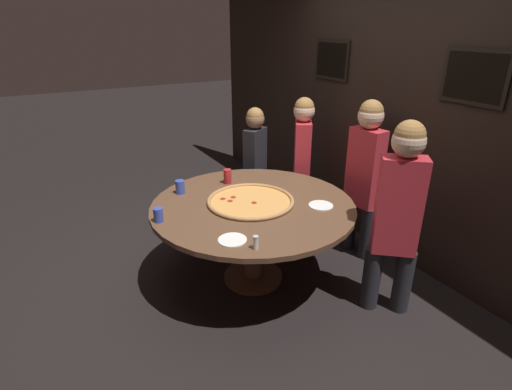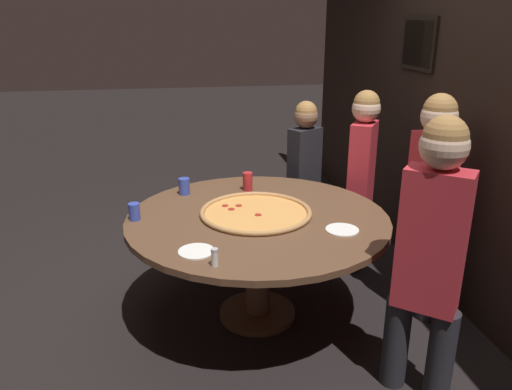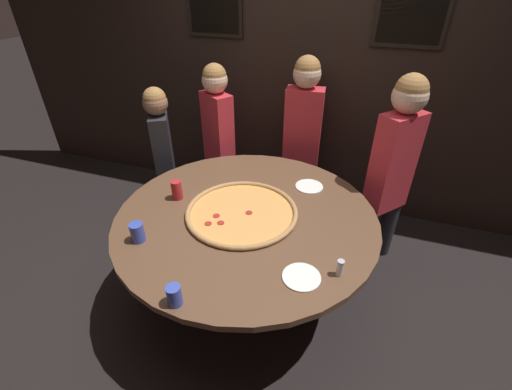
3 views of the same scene
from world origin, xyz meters
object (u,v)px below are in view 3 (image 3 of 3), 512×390
object	(u,v)px
white_plate_near_front	(309,186)
white_plate_beside_cup	(301,277)
drink_cup_far_right	(137,232)
diner_far_right	(218,135)
diner_side_right	(164,154)
condiment_shaker	(340,268)
drink_cup_front_edge	(174,295)
dining_table	(247,228)
giant_pizza	(242,212)
drink_cup_near_left	(177,190)
diner_centre_back	(302,134)
diner_far_left	(392,167)

from	to	relation	value
white_plate_near_front	white_plate_beside_cup	xyz separation A→B (m)	(0.14, -0.88, 0.00)
drink_cup_far_right	diner_far_right	distance (m)	1.39
diner_side_right	diner_far_right	bearing A→B (deg)	-74.19
condiment_shaker	diner_far_right	distance (m)	1.79
drink_cup_front_edge	white_plate_near_front	distance (m)	1.29
drink_cup_front_edge	condiment_shaker	xyz separation A→B (m)	(0.70, 0.44, -0.01)
dining_table	diner_side_right	world-z (taller)	diner_side_right
dining_table	giant_pizza	world-z (taller)	giant_pizza
drink_cup_front_edge	drink_cup_near_left	size ratio (longest dim) A/B	0.81
condiment_shaker	diner_side_right	xyz separation A→B (m)	(-1.60, 0.91, -0.05)
white_plate_near_front	condiment_shaker	distance (m)	0.86
diner_centre_back	diner_side_right	size ratio (longest dim) A/B	1.15
dining_table	condiment_shaker	distance (m)	0.74
drink_cup_far_right	drink_cup_front_edge	xyz separation A→B (m)	(0.43, -0.33, -0.00)
drink_cup_front_edge	diner_far_right	world-z (taller)	diner_far_right
drink_cup_far_right	condiment_shaker	world-z (taller)	drink_cup_far_right
white_plate_near_front	diner_centre_back	bearing A→B (deg)	107.38
white_plate_beside_cup	diner_side_right	bearing A→B (deg)	145.17
dining_table	drink_cup_far_right	xyz separation A→B (m)	(-0.50, -0.44, 0.18)
dining_table	giant_pizza	xyz separation A→B (m)	(-0.03, -0.01, 0.13)
dining_table	drink_cup_front_edge	distance (m)	0.79
drink_cup_near_left	diner_side_right	bearing A→B (deg)	129.52
dining_table	white_plate_beside_cup	bearing A→B (deg)	-42.55
drink_cup_far_right	diner_far_left	world-z (taller)	diner_far_left
drink_cup_front_edge	white_plate_beside_cup	size ratio (longest dim) A/B	0.55
giant_pizza	diner_far_left	bearing A→B (deg)	39.30
diner_side_right	white_plate_near_front	bearing A→B (deg)	-125.69
drink_cup_front_edge	diner_far_left	bearing A→B (deg)	58.08
diner_centre_back	white_plate_beside_cup	bearing A→B (deg)	97.16
drink_cup_front_edge	white_plate_beside_cup	xyz separation A→B (m)	(0.53, 0.35, -0.05)
white_plate_near_front	diner_far_left	bearing A→B (deg)	25.95
diner_far_right	diner_far_left	bearing A→B (deg)	-155.00
white_plate_near_front	diner_centre_back	distance (m)	0.70
dining_table	diner_centre_back	size ratio (longest dim) A/B	1.12
giant_pizza	diner_centre_back	world-z (taller)	diner_centre_back
diner_centre_back	diner_side_right	bearing A→B (deg)	21.33
dining_table	diner_centre_back	xyz separation A→B (m)	(0.11, 1.12, 0.24)
drink_cup_near_left	condiment_shaker	size ratio (longest dim) A/B	1.39
condiment_shaker	diner_side_right	distance (m)	1.84
white_plate_beside_cup	diner_far_left	xyz separation A→B (m)	(0.40, 1.14, 0.12)
white_plate_beside_cup	drink_cup_near_left	bearing A→B (deg)	155.69
drink_cup_near_left	white_plate_beside_cup	distance (m)	1.06
drink_cup_front_edge	dining_table	bearing A→B (deg)	84.86
diner_far_left	drink_cup_front_edge	bearing A→B (deg)	8.05
giant_pizza	diner_centre_back	xyz separation A→B (m)	(0.14, 1.12, 0.10)
drink_cup_far_right	diner_side_right	xyz separation A→B (m)	(-0.47, 1.02, -0.06)
drink_cup_front_edge	white_plate_beside_cup	bearing A→B (deg)	33.75
dining_table	drink_cup_front_edge	bearing A→B (deg)	-95.14
drink_cup_near_left	white_plate_near_front	xyz separation A→B (m)	(0.83, 0.44, -0.06)
giant_pizza	diner_far_right	world-z (taller)	diner_far_right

